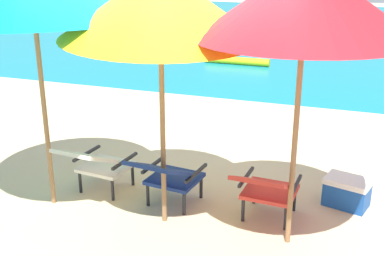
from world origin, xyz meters
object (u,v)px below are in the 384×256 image
(lounge_chair_right, at_px, (266,188))
(beach_umbrella_center, at_px, (160,3))
(cooler_box, at_px, (347,192))
(lounge_chair_left, at_px, (96,162))
(swim_buoy, at_px, (237,61))
(lounge_chair_center, at_px, (167,174))

(lounge_chair_right, xyz_separation_m, beach_umbrella_center, (-0.98, -0.28, 1.78))
(beach_umbrella_center, relative_size, cooler_box, 4.81)
(lounge_chair_left, relative_size, lounge_chair_right, 1.02)
(lounge_chair_right, relative_size, cooler_box, 1.68)
(lounge_chair_left, xyz_separation_m, lounge_chair_right, (1.91, 0.00, 0.00))
(swim_buoy, bearing_deg, cooler_box, -65.92)
(lounge_chair_left, height_order, beach_umbrella_center, beach_umbrella_center)
(lounge_chair_left, distance_m, lounge_chair_right, 1.91)
(lounge_chair_left, bearing_deg, lounge_chair_right, 0.13)
(lounge_chair_left, height_order, lounge_chair_right, same)
(swim_buoy, relative_size, lounge_chair_center, 1.72)
(swim_buoy, distance_m, lounge_chair_right, 7.49)
(swim_buoy, xyz_separation_m, cooler_box, (2.90, -6.49, 0.06))
(lounge_chair_center, distance_m, cooler_box, 1.96)
(lounge_chair_center, bearing_deg, lounge_chair_right, 2.08)
(lounge_chair_center, relative_size, lounge_chair_right, 1.03)
(lounge_chair_right, bearing_deg, beach_umbrella_center, -164.27)
(swim_buoy, distance_m, lounge_chair_center, 7.29)
(swim_buoy, distance_m, beach_umbrella_center, 7.82)
(swim_buoy, height_order, beach_umbrella_center, beach_umbrella_center)
(lounge_chair_right, bearing_deg, lounge_chair_center, -177.92)
(swim_buoy, xyz_separation_m, beach_umbrella_center, (1.16, -7.44, 2.09))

